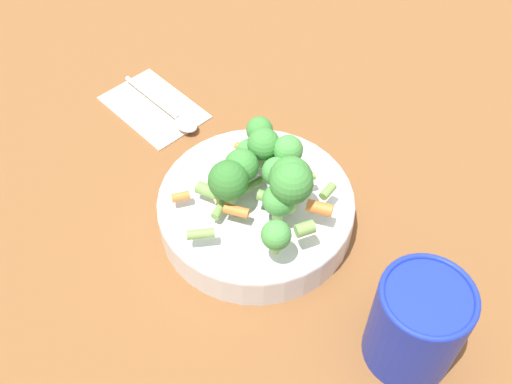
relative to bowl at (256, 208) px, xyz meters
The scene contains 6 objects.
ground_plane 0.03m from the bowl, ahead, with size 3.00×3.00×0.00m, color brown.
bowl is the anchor object (origin of this frame).
pasta_salad 0.06m from the bowl, 140.52° to the right, with size 0.17×0.17×0.08m.
cup 0.23m from the bowl, behind, with size 0.09×0.09×0.11m.
napkin 0.25m from the bowl, ahead, with size 0.15×0.11×0.01m.
spoon 0.21m from the bowl, ahead, with size 0.15×0.03×0.01m.
Camera 1 is at (-0.34, 0.26, 0.58)m, focal length 42.00 mm.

